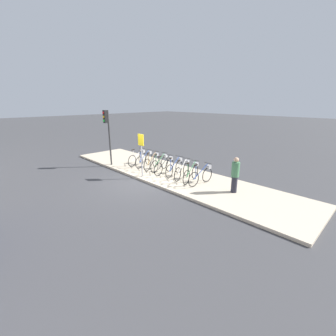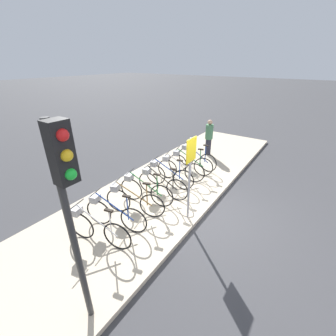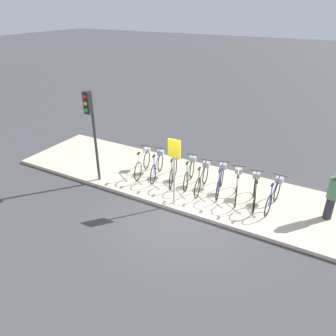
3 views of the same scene
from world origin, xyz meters
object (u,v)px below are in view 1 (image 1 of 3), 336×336
object	(u,v)px
parked_bicycle_4	(165,165)
pedestrian	(235,174)
parked_bicycle_2	(152,161)
traffic_light	(107,126)
parked_bicycle_3	(160,163)
parked_bicycle_0	(138,158)
parked_bicycle_6	(183,170)
parked_bicycle_8	(202,175)
parked_bicycle_1	(145,159)
sign_post	(141,148)
parked_bicycle_7	(192,172)
parked_bicycle_5	(175,167)

from	to	relation	value
parked_bicycle_4	pedestrian	size ratio (longest dim) A/B	1.08
parked_bicycle_2	traffic_light	size ratio (longest dim) A/B	0.49
parked_bicycle_3	parked_bicycle_4	size ratio (longest dim) A/B	0.99
parked_bicycle_0	parked_bicycle_6	size ratio (longest dim) A/B	1.01
parked_bicycle_2	parked_bicycle_8	xyz separation A→B (m)	(3.70, 0.01, 0.00)
parked_bicycle_0	pedestrian	bearing A→B (deg)	2.29
parked_bicycle_4	parked_bicycle_0	bearing A→B (deg)	179.49
parked_bicycle_1	traffic_light	world-z (taller)	traffic_light
sign_post	parked_bicycle_6	bearing A→B (deg)	39.20
parked_bicycle_7	traffic_light	size ratio (longest dim) A/B	0.50
parked_bicycle_3	sign_post	bearing A→B (deg)	-84.68
parked_bicycle_3	parked_bicycle_4	world-z (taller)	same
parked_bicycle_6	parked_bicycle_8	world-z (taller)	same
parked_bicycle_3	pedestrian	xyz separation A→B (m)	(4.73, 0.11, 0.38)
parked_bicycle_1	parked_bicycle_2	distance (m)	0.71
traffic_light	parked_bicycle_8	bearing A→B (deg)	13.11
parked_bicycle_8	parked_bicycle_7	bearing A→B (deg)	-176.50
parked_bicycle_3	parked_bicycle_6	xyz separation A→B (m)	(1.84, -0.09, 0.00)
parked_bicycle_5	parked_bicycle_1	bearing A→B (deg)	-178.39
parked_bicycle_2	parked_bicycle_5	world-z (taller)	same
parked_bicycle_3	parked_bicycle_6	world-z (taller)	same
parked_bicycle_0	pedestrian	size ratio (longest dim) A/B	1.06
parked_bicycle_7	parked_bicycle_6	bearing A→B (deg)	176.96
pedestrian	sign_post	distance (m)	4.92
parked_bicycle_1	parked_bicycle_8	bearing A→B (deg)	0.05
parked_bicycle_1	parked_bicycle_6	size ratio (longest dim) A/B	1.00
parked_bicycle_0	parked_bicycle_3	world-z (taller)	same
parked_bicycle_3	parked_bicycle_8	size ratio (longest dim) A/B	0.98
parked_bicycle_6	traffic_light	distance (m)	5.53
parked_bicycle_6	sign_post	xyz separation A→B (m)	(-1.70, -1.39, 1.11)
parked_bicycle_7	parked_bicycle_3	bearing A→B (deg)	177.15
parked_bicycle_2	parked_bicycle_8	world-z (taller)	same
parked_bicycle_2	parked_bicycle_4	bearing A→B (deg)	-4.00
parked_bicycle_2	pedestrian	bearing A→B (deg)	2.19
parked_bicycle_0	parked_bicycle_7	distance (m)	4.40
parked_bicycle_2	parked_bicycle_4	distance (m)	1.21
parked_bicycle_4	parked_bicycle_8	size ratio (longest dim) A/B	0.99
parked_bicycle_7	pedestrian	world-z (taller)	pedestrian
parked_bicycle_4	parked_bicycle_1	bearing A→B (deg)	177.21
parked_bicycle_1	pedestrian	world-z (taller)	pedestrian
parked_bicycle_5	parked_bicycle_6	size ratio (longest dim) A/B	1.01
parked_bicycle_7	pedestrian	xyz separation A→B (m)	(2.27, 0.23, 0.38)
parked_bicycle_4	parked_bicycle_5	world-z (taller)	same
parked_bicycle_6	parked_bicycle_1	bearing A→B (deg)	179.99
parked_bicycle_5	parked_bicycle_0	bearing A→B (deg)	-177.41
parked_bicycle_0	traffic_light	xyz separation A→B (m)	(-1.19, -1.37, 1.99)
parked_bicycle_0	parked_bicycle_5	distance (m)	3.14
parked_bicycle_8	traffic_light	size ratio (longest dim) A/B	0.51
parked_bicycle_6	pedestrian	size ratio (longest dim) A/B	1.05
parked_bicycle_4	parked_bicycle_6	size ratio (longest dim) A/B	1.03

